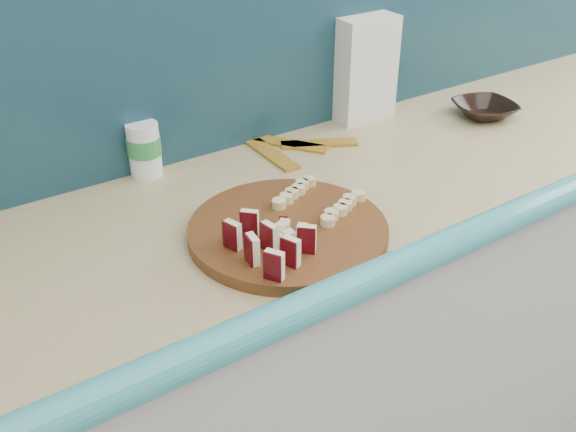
# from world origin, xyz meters

# --- Properties ---
(kitchen_counter) EXTENTS (2.20, 0.63, 0.91)m
(kitchen_counter) POSITION_xyz_m (0.10, 1.50, 0.46)
(kitchen_counter) COLOR beige
(kitchen_counter) RESTS_ON ground
(backsplash) EXTENTS (2.20, 0.02, 0.50)m
(backsplash) POSITION_xyz_m (0.10, 1.79, 1.16)
(backsplash) COLOR teal
(backsplash) RESTS_ON kitchen_counter
(cutting_board) EXTENTS (0.47, 0.47, 0.02)m
(cutting_board) POSITION_xyz_m (-0.35, 1.39, 0.92)
(cutting_board) COLOR #492A0F
(cutting_board) RESTS_ON kitchen_counter
(apple_wedges) EXTENTS (0.12, 0.16, 0.05)m
(apple_wedges) POSITION_xyz_m (-0.43, 1.33, 0.96)
(apple_wedges) COLOR #F2EDC2
(apple_wedges) RESTS_ON cutting_board
(apple_chunks) EXTENTS (0.05, 0.06, 0.02)m
(apple_chunks) POSITION_xyz_m (-0.37, 1.38, 0.94)
(apple_chunks) COLOR beige
(apple_chunks) RESTS_ON cutting_board
(banana_slices) EXTENTS (0.17, 0.17, 0.02)m
(banana_slices) POSITION_xyz_m (-0.26, 1.42, 0.94)
(banana_slices) COLOR beige
(banana_slices) RESTS_ON cutting_board
(brown_bowl) EXTENTS (0.19, 0.19, 0.04)m
(brown_bowl) POSITION_xyz_m (0.39, 1.57, 0.93)
(brown_bowl) COLOR black
(brown_bowl) RESTS_ON kitchen_counter
(flour_bag) EXTENTS (0.15, 0.11, 0.26)m
(flour_bag) POSITION_xyz_m (0.13, 1.76, 1.04)
(flour_bag) COLOR white
(flour_bag) RESTS_ON kitchen_counter
(canister) EXTENTS (0.07, 0.07, 0.12)m
(canister) POSITION_xyz_m (-0.46, 1.76, 0.97)
(canister) COLOR white
(canister) RESTS_ON kitchen_counter
(banana_peel) EXTENTS (0.24, 0.20, 0.01)m
(banana_peel) POSITION_xyz_m (-0.13, 1.69, 0.91)
(banana_peel) COLOR #B78E23
(banana_peel) RESTS_ON kitchen_counter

